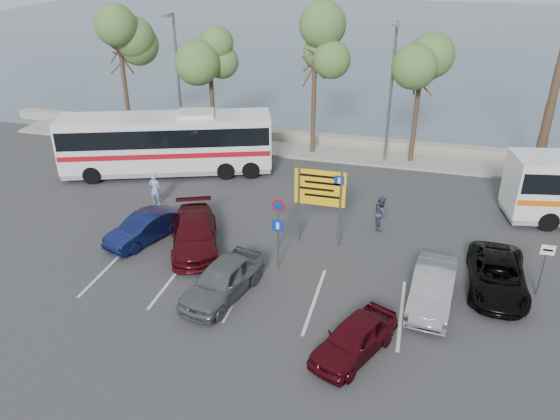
% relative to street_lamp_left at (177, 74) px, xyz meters
% --- Properties ---
extents(ground, '(120.00, 120.00, 0.00)m').
position_rel_street_lamp_left_xyz_m(ground, '(10.00, -13.52, -4.60)').
color(ground, '#343437').
rests_on(ground, ground).
extents(kerb_strip, '(44.00, 2.40, 0.15)m').
position_rel_street_lamp_left_xyz_m(kerb_strip, '(10.00, 0.48, -4.52)').
color(kerb_strip, gray).
rests_on(kerb_strip, ground).
extents(seawall, '(48.00, 0.80, 0.60)m').
position_rel_street_lamp_left_xyz_m(seawall, '(10.00, 2.48, -4.30)').
color(seawall, gray).
rests_on(seawall, ground).
extents(sea, '(140.00, 140.00, 0.00)m').
position_rel_street_lamp_left_xyz_m(sea, '(10.00, 46.48, -4.59)').
color(sea, '#405667').
rests_on(sea, ground).
extents(tree_far_left, '(3.20, 3.20, 7.60)m').
position_rel_street_lamp_left_xyz_m(tree_far_left, '(-4.00, 0.48, 1.73)').
color(tree_far_left, '#382619').
rests_on(tree_far_left, kerb_strip).
extents(tree_left, '(3.20, 3.20, 7.20)m').
position_rel_street_lamp_left_xyz_m(tree_left, '(2.00, 0.48, 1.41)').
color(tree_left, '#382619').
rests_on(tree_left, kerb_strip).
extents(tree_mid, '(3.20, 3.20, 8.00)m').
position_rel_street_lamp_left_xyz_m(tree_mid, '(8.50, 0.48, 2.06)').
color(tree_mid, '#382619').
rests_on(tree_mid, kerb_strip).
extents(tree_right, '(3.20, 3.20, 7.40)m').
position_rel_street_lamp_left_xyz_m(tree_right, '(14.50, 0.48, 1.57)').
color(tree_right, '#382619').
rests_on(tree_right, kerb_strip).
extents(street_lamp_left, '(0.45, 1.15, 8.01)m').
position_rel_street_lamp_left_xyz_m(street_lamp_left, '(0.00, 0.00, 0.00)').
color(street_lamp_left, slate).
rests_on(street_lamp_left, kerb_strip).
extents(street_lamp_right, '(0.45, 1.15, 8.01)m').
position_rel_street_lamp_left_xyz_m(street_lamp_right, '(13.00, 0.00, 0.00)').
color(street_lamp_right, slate).
rests_on(street_lamp_right, kerb_strip).
extents(direction_sign, '(2.20, 0.12, 3.60)m').
position_rel_street_lamp_left_xyz_m(direction_sign, '(11.00, -10.32, -2.17)').
color(direction_sign, slate).
rests_on(direction_sign, ground).
extents(sign_no_stop, '(0.60, 0.08, 2.35)m').
position_rel_street_lamp_left_xyz_m(sign_no_stop, '(9.40, -11.13, -3.02)').
color(sign_no_stop, slate).
rests_on(sign_no_stop, ground).
extents(sign_parking, '(0.50, 0.07, 2.25)m').
position_rel_street_lamp_left_xyz_m(sign_parking, '(9.80, -12.73, -3.13)').
color(sign_parking, slate).
rests_on(sign_parking, ground).
extents(sign_taxi, '(0.50, 0.07, 2.20)m').
position_rel_street_lamp_left_xyz_m(sign_taxi, '(19.80, -12.03, -3.18)').
color(sign_taxi, slate).
rests_on(sign_taxi, ground).
extents(lane_markings, '(12.02, 4.20, 0.01)m').
position_rel_street_lamp_left_xyz_m(lane_markings, '(8.86, -14.52, -4.60)').
color(lane_markings, silver).
rests_on(lane_markings, ground).
extents(coach_bus_left, '(11.72, 6.20, 3.60)m').
position_rel_street_lamp_left_xyz_m(coach_bus_left, '(1.21, -4.67, -2.93)').
color(coach_bus_left, silver).
rests_on(coach_bus_left, ground).
extents(car_silver_a, '(2.52, 4.39, 1.41)m').
position_rel_street_lamp_left_xyz_m(car_silver_a, '(8.27, -15.08, -3.90)').
color(car_silver_a, slate).
rests_on(car_silver_a, ground).
extents(car_blue, '(2.61, 3.98, 1.24)m').
position_rel_street_lamp_left_xyz_m(car_blue, '(3.47, -12.02, -3.98)').
color(car_blue, '#0D1440').
rests_on(car_blue, ground).
extents(car_maroon, '(3.63, 5.14, 1.38)m').
position_rel_street_lamp_left_xyz_m(car_maroon, '(5.87, -12.02, -3.91)').
color(car_maroon, '#510D14').
rests_on(car_maroon, ground).
extents(car_red, '(2.90, 3.90, 1.24)m').
position_rel_street_lamp_left_xyz_m(car_red, '(13.50, -17.02, -3.98)').
color(car_red, '#4D0B14').
rests_on(car_red, ground).
extents(suv_black, '(2.20, 4.57, 1.26)m').
position_rel_street_lamp_left_xyz_m(suv_black, '(18.30, -12.02, -3.97)').
color(suv_black, black).
rests_on(suv_black, ground).
extents(car_silver_b, '(1.86, 4.29, 1.37)m').
position_rel_street_lamp_left_xyz_m(car_silver_b, '(15.90, -13.60, -3.91)').
color(car_silver_b, gray).
rests_on(car_silver_b, ground).
extents(pedestrian_near, '(0.63, 0.44, 1.65)m').
position_rel_street_lamp_left_xyz_m(pedestrian_near, '(2.29, -8.52, -3.77)').
color(pedestrian_near, '#8799C4').
rests_on(pedestrian_near, ground).
extents(pedestrian_far, '(0.71, 0.86, 1.59)m').
position_rel_street_lamp_left_xyz_m(pedestrian_far, '(13.53, -8.21, -3.80)').
color(pedestrian_far, '#383F54').
rests_on(pedestrian_far, ground).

